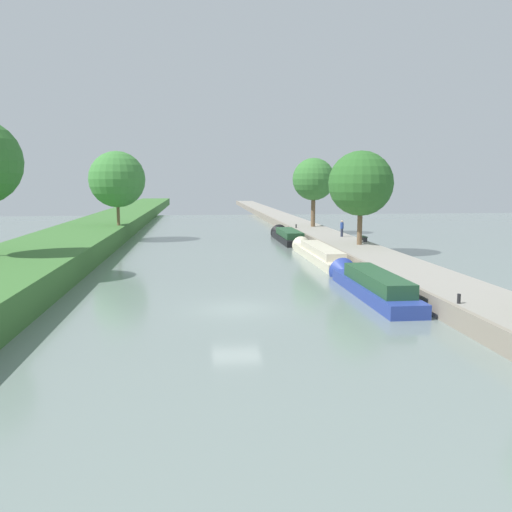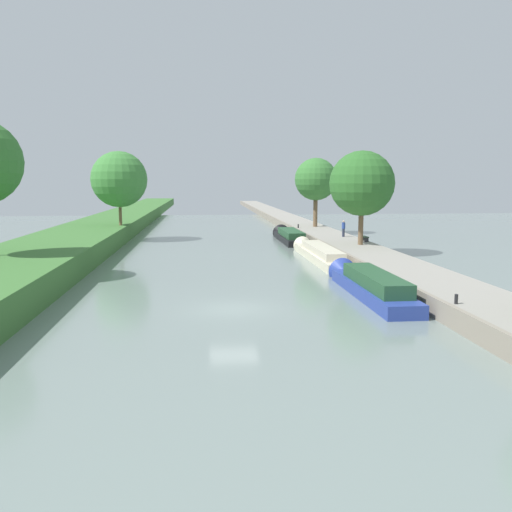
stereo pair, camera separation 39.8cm
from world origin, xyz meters
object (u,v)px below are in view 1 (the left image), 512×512
object	(u,v)px
narrowboat_blue	(370,284)
narrowboat_black	(287,236)
mooring_bollard_near	(459,299)
mooring_bollard_far	(296,226)
park_bench	(363,237)
narrowboat_cream	(318,253)
person_walking	(342,228)

from	to	relation	value
narrowboat_blue	narrowboat_black	world-z (taller)	narrowboat_blue
mooring_bollard_near	mooring_bollard_far	xyz separation A→B (m)	(0.00, 41.16, 0.00)
mooring_bollard_far	park_bench	bearing A→B (deg)	-76.59
narrowboat_cream	park_bench	world-z (taller)	park_bench
narrowboat_blue	person_walking	size ratio (longest dim) A/B	7.35
mooring_bollard_far	narrowboat_blue	bearing A→B (deg)	-93.23
narrowboat_blue	person_walking	xyz separation A→B (m)	(4.64, 23.40, 1.24)
narrowboat_blue	park_bench	size ratio (longest dim) A/B	8.13
narrowboat_cream	mooring_bollard_far	distance (m)	20.05
narrowboat_cream	narrowboat_black	size ratio (longest dim) A/B	1.20
person_walking	mooring_bollard_near	distance (m)	30.47
narrowboat_cream	mooring_bollard_far	xyz separation A→B (m)	(1.81, 19.96, 0.66)
park_bench	person_walking	bearing A→B (deg)	101.74
narrowboat_cream	narrowboat_black	bearing A→B (deg)	90.56
mooring_bollard_near	mooring_bollard_far	bearing A→B (deg)	90.00
person_walking	mooring_bollard_near	world-z (taller)	person_walking
mooring_bollard_near	mooring_bollard_far	distance (m)	41.16
narrowboat_black	mooring_bollard_near	size ratio (longest dim) A/B	27.91
narrowboat_blue	person_walking	distance (m)	23.89
mooring_bollard_far	park_bench	world-z (taller)	park_bench
narrowboat_black	mooring_bollard_far	bearing A→B (deg)	68.95
park_bench	mooring_bollard_near	bearing A→B (deg)	-97.88
narrowboat_blue	narrowboat_cream	bearing A→B (deg)	89.51
narrowboat_cream	person_walking	bearing A→B (deg)	63.69
narrowboat_cream	narrowboat_black	world-z (taller)	narrowboat_black
narrowboat_blue	mooring_bollard_near	size ratio (longest dim) A/B	27.10
narrowboat_black	mooring_bollard_near	distance (m)	36.13
mooring_bollard_near	narrowboat_cream	bearing A→B (deg)	94.88
narrowboat_blue	mooring_bollard_far	distance (m)	34.27
mooring_bollard_near	park_bench	xyz separation A→B (m)	(3.60, 26.04, 0.12)
narrowboat_blue	park_bench	distance (m)	19.90
person_walking	mooring_bollard_far	xyz separation A→B (m)	(-2.71, 10.82, -0.65)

